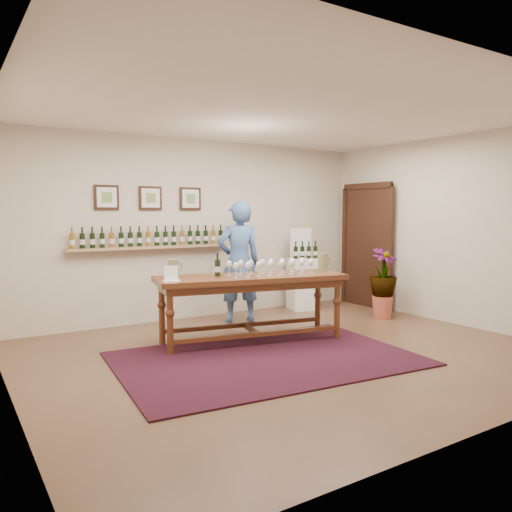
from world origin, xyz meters
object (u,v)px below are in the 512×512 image
tasting_table (251,285)px  potted_plant (383,283)px  person (239,262)px  display_pedestal (302,284)px

tasting_table → potted_plant: (2.50, 0.09, -0.17)m
potted_plant → person: person is taller
tasting_table → display_pedestal: display_pedestal is taller
display_pedestal → potted_plant: potted_plant is taller
tasting_table → display_pedestal: size_ratio=2.88×
tasting_table → person: 1.19m
tasting_table → potted_plant: potted_plant is taller
display_pedestal → potted_plant: size_ratio=0.92×
tasting_table → display_pedestal: bearing=47.8°
display_pedestal → potted_plant: bearing=-63.9°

